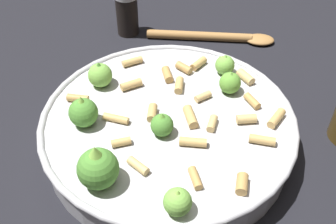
% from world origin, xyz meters
% --- Properties ---
extents(ground_plane, '(2.40, 2.40, 0.00)m').
position_xyz_m(ground_plane, '(0.00, 0.00, 0.00)').
color(ground_plane, black).
extents(cooking_pan, '(0.33, 0.33, 0.10)m').
position_xyz_m(cooking_pan, '(0.00, -0.00, 0.03)').
color(cooking_pan, '#B7B7BC').
rests_on(cooking_pan, ground).
extents(pepper_shaker, '(0.04, 0.04, 0.08)m').
position_xyz_m(pepper_shaker, '(-0.28, 0.09, 0.04)').
color(pepper_shaker, black).
rests_on(pepper_shaker, ground).
extents(wooden_spoon, '(0.16, 0.20, 0.02)m').
position_xyz_m(wooden_spoon, '(-0.17, 0.21, 0.01)').
color(wooden_spoon, '#9E703D').
rests_on(wooden_spoon, ground).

